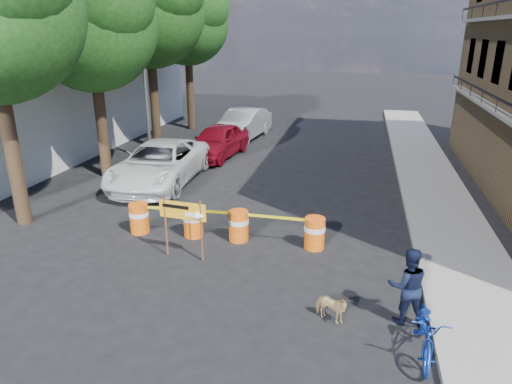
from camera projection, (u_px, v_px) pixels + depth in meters
The scene contains 18 objects.
ground at pixel (210, 278), 11.18m from camera, with size 120.00×120.00×0.00m, color black.
sidewalk_east at pixel (441, 208), 15.36m from camera, with size 2.40×40.00×0.15m, color gray.
white_building at pixel (17, 90), 22.09m from camera, with size 8.00×22.00×6.00m, color silver.
tree_mid_a at pixel (92, 23), 17.02m from camera, with size 5.25×5.00×8.68m.
tree_mid_b at pixel (149, 8), 21.37m from camera, with size 5.67×5.40×9.62m.
tree_far at pixel (188, 22), 26.13m from camera, with size 5.04×4.80×8.84m.
streetlamp at pixel (145, 64), 19.69m from camera, with size 1.25×0.18×8.00m.
barrel_far_left at pixel (139, 218), 13.59m from camera, with size 0.58×0.58×0.90m.
barrel_mid_left at pixel (193, 221), 13.33m from camera, with size 0.58×0.58×0.90m.
barrel_mid_right at pixel (239, 225), 13.06m from camera, with size 0.58×0.58×0.90m.
barrel_far_right at pixel (315, 232), 12.58m from camera, with size 0.58×0.58×0.90m.
detour_sign at pixel (188, 216), 11.73m from camera, with size 1.31×0.28×1.69m.
pedestrian at pixel (407, 286), 9.26m from camera, with size 0.81×0.63×1.67m, color black.
bicycle at pixel (430, 310), 8.28m from camera, with size 0.66×1.00×1.90m, color #163FB5.
dog at pixel (331, 308), 9.42m from camera, with size 0.35×0.77×0.65m, color tan.
suv_white at pixel (160, 164), 17.88m from camera, with size 2.68×5.82×1.62m, color silver.
sedan_red at pixel (218, 141), 21.71m from camera, with size 1.83×4.54×1.55m, color maroon.
sedan_silver at pixel (243, 124), 25.30m from camera, with size 1.75×5.01×1.65m, color #B2B4B9.
Camera 1 is at (3.30, -9.32, 5.73)m, focal length 32.00 mm.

